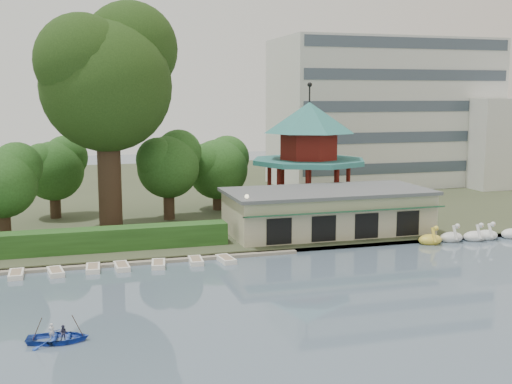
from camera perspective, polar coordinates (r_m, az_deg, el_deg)
name	(u,v)px	position (r m, az deg, el deg)	size (l,w,h in m)	color
ground_plane	(314,330)	(36.26, 5.17, -12.11)	(220.00, 220.00, 0.00)	slate
shore	(168,192)	(85.36, -7.79, 0.03)	(220.00, 70.00, 0.40)	#424930
embankment	(235,254)	(51.95, -1.90, -5.50)	(220.00, 0.60, 0.30)	gray
dock	(81,265)	(50.30, -15.30, -6.32)	(34.00, 1.60, 0.24)	gray
boathouse	(327,210)	(58.98, 6.37, -1.64)	(18.60, 9.39, 3.90)	#BEB492
pavilion	(309,146)	(68.30, 4.73, 4.10)	(12.40, 12.40, 13.50)	#BEB492
office_building	(403,117)	(92.41, 12.97, 6.48)	(38.00, 18.00, 20.00)	silver
hedge	(40,243)	(53.28, -18.67, -4.33)	(30.00, 2.00, 1.80)	#29571F
lamp_post	(247,210)	(53.27, -0.82, -1.63)	(0.36, 0.36, 4.28)	black
big_tree	(108,74)	(59.81, -13.04, 10.17)	(12.92, 12.04, 21.01)	#3A281C
small_trees	(81,171)	(63.81, -15.30, 1.84)	(39.59, 16.31, 8.99)	#3A281C
swan_boats	(492,235)	(61.48, 20.26, -3.58)	(14.93, 2.12, 1.92)	yellow
moored_rowboats	(53,272)	(48.91, -17.62, -6.77)	(27.33, 2.68, 0.36)	white
rowboat_with_passengers	(58,333)	(35.88, -17.21, -11.91)	(4.89, 3.82, 2.01)	#264AB8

